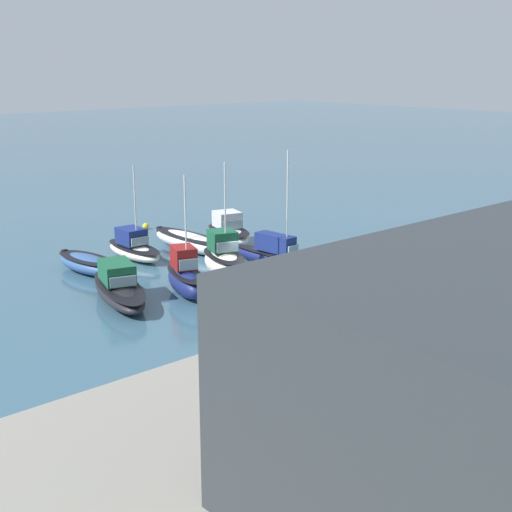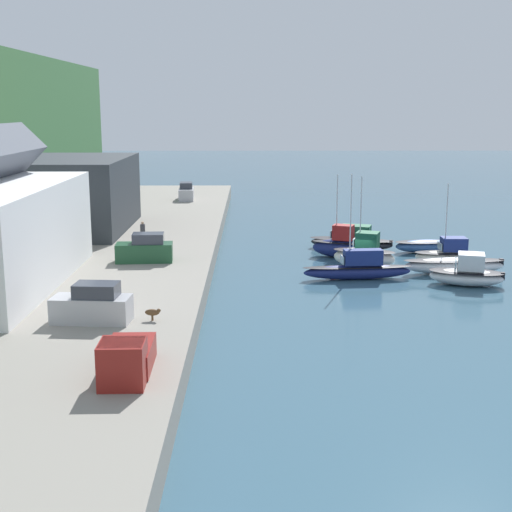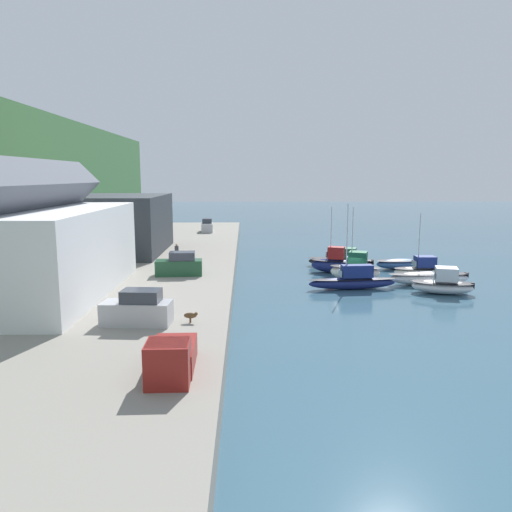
{
  "view_description": "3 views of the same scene",
  "coord_description": "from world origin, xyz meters",
  "px_view_note": "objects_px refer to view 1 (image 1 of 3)",
  "views": [
    {
      "loc": [
        28.8,
        34.11,
        13.5
      ],
      "look_at": [
        0.71,
        1.94,
        1.88
      ],
      "focal_mm": 50.0,
      "sensor_mm": 36.0,
      "label": 1
    },
    {
      "loc": [
        -56.17,
        8.38,
        13.05
      ],
      "look_at": [
        -2.87,
        8.06,
        1.84
      ],
      "focal_mm": 50.0,
      "sensor_mm": 36.0,
      "label": 2
    },
    {
      "loc": [
        -48.78,
        10.42,
        10.58
      ],
      "look_at": [
        2.3,
        9.26,
        2.39
      ],
      "focal_mm": 35.0,
      "sensor_mm": 36.0,
      "label": 3
    }
  ],
  "objects_px": {
    "moored_boat_1": "(224,259)",
    "moored_boat_3": "(119,288)",
    "mooring_buoy_0": "(146,226)",
    "parked_car_1": "(507,285)",
    "moored_boat_2": "(185,277)",
    "moored_boat_5": "(190,241)",
    "person_on_quay": "(460,312)",
    "moored_boat_6": "(133,248)",
    "moored_boat_7": "(87,263)",
    "moored_boat_0": "(279,257)",
    "moored_boat_4": "(228,232)"
  },
  "relations": [
    {
      "from": "moored_boat_0",
      "to": "moored_boat_2",
      "type": "distance_m",
      "value": 8.04
    },
    {
      "from": "moored_boat_4",
      "to": "mooring_buoy_0",
      "type": "xyz_separation_m",
      "value": [
        2.32,
        -8.17,
        -0.62
      ]
    },
    {
      "from": "moored_boat_3",
      "to": "person_on_quay",
      "type": "distance_m",
      "value": 19.68
    },
    {
      "from": "moored_boat_3",
      "to": "mooring_buoy_0",
      "type": "distance_m",
      "value": 18.67
    },
    {
      "from": "person_on_quay",
      "to": "moored_boat_1",
      "type": "bearing_deg",
      "value": -93.26
    },
    {
      "from": "moored_boat_1",
      "to": "moored_boat_4",
      "type": "xyz_separation_m",
      "value": [
        -5.85,
        -6.75,
        -0.26
      ]
    },
    {
      "from": "person_on_quay",
      "to": "mooring_buoy_0",
      "type": "relative_size",
      "value": 4.07
    },
    {
      "from": "moored_boat_2",
      "to": "moored_boat_5",
      "type": "height_order",
      "value": "moored_boat_2"
    },
    {
      "from": "moored_boat_5",
      "to": "moored_boat_6",
      "type": "relative_size",
      "value": 1.21
    },
    {
      "from": "moored_boat_1",
      "to": "moored_boat_0",
      "type": "bearing_deg",
      "value": -175.68
    },
    {
      "from": "moored_boat_0",
      "to": "parked_car_1",
      "type": "distance_m",
      "value": 16.31
    },
    {
      "from": "person_on_quay",
      "to": "mooring_buoy_0",
      "type": "distance_m",
      "value": 33.64
    },
    {
      "from": "moored_boat_3",
      "to": "moored_boat_0",
      "type": "bearing_deg",
      "value": -168.66
    },
    {
      "from": "mooring_buoy_0",
      "to": "parked_car_1",
      "type": "bearing_deg",
      "value": 92.17
    },
    {
      "from": "moored_boat_6",
      "to": "moored_boat_2",
      "type": "bearing_deg",
      "value": 78.61
    },
    {
      "from": "moored_boat_5",
      "to": "person_on_quay",
      "type": "xyz_separation_m",
      "value": [
        3.23,
        25.12,
        2.0
      ]
    },
    {
      "from": "moored_boat_2",
      "to": "moored_boat_5",
      "type": "xyz_separation_m",
      "value": [
        -6.31,
        -8.26,
        -0.4
      ]
    },
    {
      "from": "moored_boat_1",
      "to": "moored_boat_7",
      "type": "relative_size",
      "value": 1.27
    },
    {
      "from": "moored_boat_3",
      "to": "parked_car_1",
      "type": "distance_m",
      "value": 21.48
    },
    {
      "from": "moored_boat_1",
      "to": "person_on_quay",
      "type": "xyz_separation_m",
      "value": [
        1.04,
        18.32,
        1.57
      ]
    },
    {
      "from": "moored_boat_3",
      "to": "moored_boat_5",
      "type": "xyz_separation_m",
      "value": [
        -9.96,
        -6.72,
        -0.12
      ]
    },
    {
      "from": "moored_boat_0",
      "to": "mooring_buoy_0",
      "type": "bearing_deg",
      "value": -93.26
    },
    {
      "from": "moored_boat_3",
      "to": "mooring_buoy_0",
      "type": "relative_size",
      "value": 15.5
    },
    {
      "from": "moored_boat_5",
      "to": "moored_boat_6",
      "type": "bearing_deg",
      "value": -13.39
    },
    {
      "from": "moored_boat_5",
      "to": "moored_boat_7",
      "type": "xyz_separation_m",
      "value": [
        8.51,
        0.2,
        -0.06
      ]
    },
    {
      "from": "moored_boat_1",
      "to": "moored_boat_3",
      "type": "relative_size",
      "value": 0.92
    },
    {
      "from": "moored_boat_3",
      "to": "parked_car_1",
      "type": "bearing_deg",
      "value": 142.8
    },
    {
      "from": "moored_boat_4",
      "to": "moored_boat_5",
      "type": "bearing_deg",
      "value": 14.65
    },
    {
      "from": "moored_boat_0",
      "to": "moored_boat_6",
      "type": "xyz_separation_m",
      "value": [
        6.0,
        -8.75,
        -0.07
      ]
    },
    {
      "from": "person_on_quay",
      "to": "moored_boat_2",
      "type": "bearing_deg",
      "value": -79.65
    },
    {
      "from": "moored_boat_0",
      "to": "moored_boat_7",
      "type": "xyz_separation_m",
      "value": [
        10.23,
        -7.67,
        -0.21
      ]
    },
    {
      "from": "moored_boat_2",
      "to": "mooring_buoy_0",
      "type": "distance_m",
      "value": 18.1
    },
    {
      "from": "moored_boat_2",
      "to": "moored_boat_6",
      "type": "bearing_deg",
      "value": -82.97
    },
    {
      "from": "moored_boat_1",
      "to": "moored_boat_3",
      "type": "height_order",
      "value": "moored_boat_1"
    },
    {
      "from": "moored_boat_3",
      "to": "moored_boat_4",
      "type": "height_order",
      "value": "moored_boat_4"
    },
    {
      "from": "moored_boat_2",
      "to": "moored_boat_3",
      "type": "relative_size",
      "value": 0.89
    },
    {
      "from": "person_on_quay",
      "to": "moored_boat_6",
      "type": "bearing_deg",
      "value": -87.69
    },
    {
      "from": "parked_car_1",
      "to": "person_on_quay",
      "type": "height_order",
      "value": "parked_car_1"
    },
    {
      "from": "moored_boat_6",
      "to": "parked_car_1",
      "type": "xyz_separation_m",
      "value": [
        -6.85,
        24.95,
        1.74
      ]
    },
    {
      "from": "moored_boat_6",
      "to": "parked_car_1",
      "type": "relative_size",
      "value": 1.57
    },
    {
      "from": "moored_boat_0",
      "to": "moored_boat_4",
      "type": "bearing_deg",
      "value": -108.55
    },
    {
      "from": "moored_boat_4",
      "to": "moored_boat_5",
      "type": "distance_m",
      "value": 3.67
    },
    {
      "from": "moored_boat_4",
      "to": "moored_boat_6",
      "type": "height_order",
      "value": "moored_boat_6"
    },
    {
      "from": "moored_boat_2",
      "to": "moored_boat_7",
      "type": "distance_m",
      "value": 8.36
    },
    {
      "from": "moored_boat_5",
      "to": "mooring_buoy_0",
      "type": "relative_size",
      "value": 15.55
    },
    {
      "from": "moored_boat_2",
      "to": "moored_boat_7",
      "type": "xyz_separation_m",
      "value": [
        2.2,
        -8.06,
        -0.46
      ]
    },
    {
      "from": "moored_boat_1",
      "to": "moored_boat_4",
      "type": "height_order",
      "value": "moored_boat_1"
    },
    {
      "from": "parked_car_1",
      "to": "moored_boat_5",
      "type": "bearing_deg",
      "value": -87.84
    },
    {
      "from": "moored_boat_3",
      "to": "moored_boat_2",
      "type": "bearing_deg",
      "value": 174.14
    },
    {
      "from": "moored_boat_0",
      "to": "moored_boat_5",
      "type": "height_order",
      "value": "moored_boat_0"
    }
  ]
}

